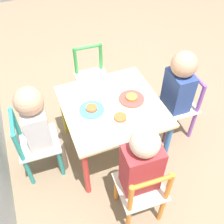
{
  "coord_description": "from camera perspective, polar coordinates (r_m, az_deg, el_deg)",
  "views": [
    {
      "loc": [
        -1.12,
        0.44,
        1.65
      ],
      "look_at": [
        0.0,
        0.0,
        0.39
      ],
      "focal_mm": 42.0,
      "sensor_mm": 36.0,
      "label": 1
    }
  ],
  "objects": [
    {
      "name": "kids_table",
      "position": [
        1.74,
        0.0,
        0.17
      ],
      "size": [
        0.63,
        0.63,
        0.46
      ],
      "color": "beige",
      "rests_on": "ground_plane"
    },
    {
      "name": "chair_orange",
      "position": [
        1.57,
        6.43,
        -16.88
      ],
      "size": [
        0.27,
        0.27,
        0.53
      ],
      "rotation": [
        0.0,
        0.0,
        1.52
      ],
      "color": "silver",
      "rests_on": "ground_plane"
    },
    {
      "name": "child_back",
      "position": [
        1.66,
        -15.58,
        -2.55
      ],
      "size": [
        0.21,
        0.22,
        0.73
      ],
      "rotation": [
        0.0,
        0.0,
        -0.04
      ],
      "color": "#7A6B5B",
      "rests_on": "ground_plane"
    },
    {
      "name": "child_front",
      "position": [
        1.87,
        13.8,
        4.95
      ],
      "size": [
        0.2,
        0.22,
        0.74
      ],
      "rotation": [
        0.0,
        0.0,
        -3.17
      ],
      "color": "#7A6B5B",
      "rests_on": "ground_plane"
    },
    {
      "name": "child_left",
      "position": [
        1.44,
        6.05,
        -11.57
      ],
      "size": [
        0.21,
        0.21,
        0.75
      ],
      "rotation": [
        0.0,
        0.0,
        1.52
      ],
      "color": "#4C608E",
      "rests_on": "ground_plane"
    },
    {
      "name": "ground_plane",
      "position": [
        2.05,
        0.0,
        -7.58
      ],
      "size": [
        6.0,
        6.0,
        0.0
      ],
      "primitive_type": "plane",
      "color": "#8C755B"
    },
    {
      "name": "chair_teal",
      "position": [
        1.8,
        -16.31,
        -6.92
      ],
      "size": [
        0.27,
        0.27,
        0.53
      ],
      "rotation": [
        0.0,
        0.0,
        -0.04
      ],
      "color": "silver",
      "rests_on": "ground_plane"
    },
    {
      "name": "chair_purple",
      "position": [
        2.03,
        14.32,
        1.17
      ],
      "size": [
        0.27,
        0.27,
        0.53
      ],
      "rotation": [
        0.0,
        0.0,
        -3.17
      ],
      "color": "silver",
      "rests_on": "ground_plane"
    },
    {
      "name": "chair_green",
      "position": [
        2.21,
        -4.38,
        7.18
      ],
      "size": [
        0.27,
        0.27,
        0.53
      ],
      "rotation": [
        0.0,
        0.0,
        -1.63
      ],
      "color": "silver",
      "rests_on": "ground_plane"
    },
    {
      "name": "plate_front",
      "position": [
        1.73,
        4.27,
        2.99
      ],
      "size": [
        0.17,
        0.17,
        0.03
      ],
      "color": "#E54C47",
      "rests_on": "kids_table"
    },
    {
      "name": "plate_back",
      "position": [
        1.66,
        -4.45,
        0.59
      ],
      "size": [
        0.16,
        0.16,
        0.03
      ],
      "color": "#4C9EE0",
      "rests_on": "kids_table"
    },
    {
      "name": "plate_left",
      "position": [
        1.6,
        1.81,
        -1.41
      ],
      "size": [
        0.18,
        0.18,
        0.03
      ],
      "color": "white",
      "rests_on": "kids_table"
    }
  ]
}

